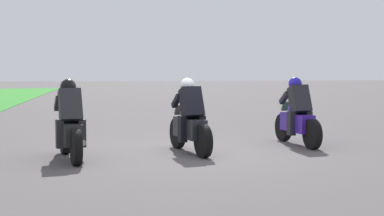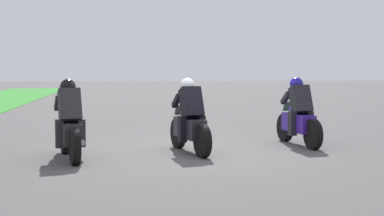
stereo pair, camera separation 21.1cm
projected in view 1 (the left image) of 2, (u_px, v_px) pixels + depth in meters
The scene contains 4 objects.
ground_plane at pixel (191, 151), 11.50m from camera, with size 120.00×120.00×0.00m, color #4C4848.
rider_lane_a at pixel (297, 117), 12.40m from camera, with size 2.04×0.59×1.51m.
rider_lane_b at pixel (190, 122), 11.30m from camera, with size 2.01×0.67×1.51m.
rider_lane_c at pixel (70, 126), 10.45m from camera, with size 2.02×0.65×1.51m.
Camera 1 is at (-11.29, 1.60, 1.72)m, focal length 52.37 mm.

